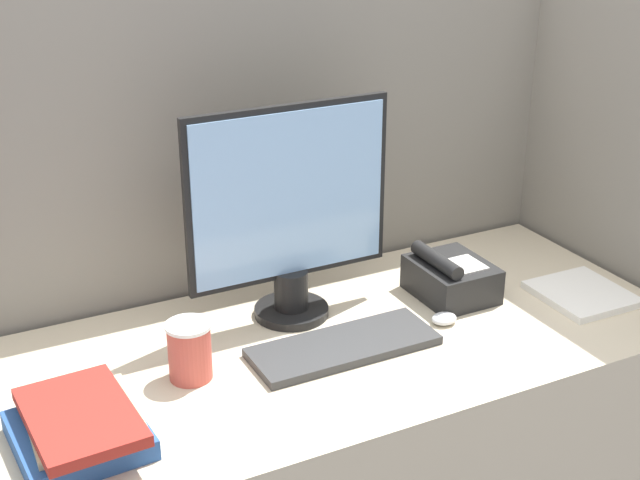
{
  "coord_description": "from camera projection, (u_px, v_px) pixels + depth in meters",
  "views": [
    {
      "loc": [
        -0.84,
        -1.2,
        1.79
      ],
      "look_at": [
        -0.02,
        0.4,
        1.01
      ],
      "focal_mm": 50.0,
      "sensor_mm": 36.0,
      "label": 1
    }
  ],
  "objects": [
    {
      "name": "desk",
      "position": [
        332.0,
        478.0,
        2.19
      ],
      "size": [
        1.65,
        0.73,
        0.77
      ],
      "color": "beige",
      "rests_on": "ground_plane"
    },
    {
      "name": "cubicle_panel_right",
      "position": [
        608.0,
        265.0,
        2.42
      ],
      "size": [
        0.04,
        0.79,
        1.53
      ],
      "color": "gray",
      "rests_on": "ground_plane"
    },
    {
      "name": "monitor",
      "position": [
        290.0,
        217.0,
        2.05
      ],
      "size": [
        0.5,
        0.18,
        0.52
      ],
      "color": "black",
      "rests_on": "desk"
    },
    {
      "name": "desk_telephone",
      "position": [
        450.0,
        278.0,
        2.22
      ],
      "size": [
        0.17,
        0.2,
        0.13
      ],
      "color": "black",
      "rests_on": "desk"
    },
    {
      "name": "cubicle_panel_rear",
      "position": [
        263.0,
        275.0,
        2.36
      ],
      "size": [
        2.05,
        0.04,
        1.53
      ],
      "color": "gray",
      "rests_on": "ground_plane"
    },
    {
      "name": "keyboard",
      "position": [
        342.0,
        347.0,
        1.99
      ],
      "size": [
        0.42,
        0.16,
        0.02
      ],
      "color": "#333333",
      "rests_on": "desk"
    },
    {
      "name": "paper_pile",
      "position": [
        582.0,
        294.0,
        2.23
      ],
      "size": [
        0.21,
        0.23,
        0.02
      ],
      "color": "white",
      "rests_on": "desk"
    },
    {
      "name": "coffee_cup",
      "position": [
        190.0,
        351.0,
        1.86
      ],
      "size": [
        0.1,
        0.1,
        0.13
      ],
      "color": "#BF4C3F",
      "rests_on": "desk"
    },
    {
      "name": "mouse",
      "position": [
        444.0,
        319.0,
        2.1
      ],
      "size": [
        0.06,
        0.05,
        0.03
      ],
      "color": "silver",
      "rests_on": "desk"
    },
    {
      "name": "book_stack",
      "position": [
        80.0,
        427.0,
        1.66
      ],
      "size": [
        0.24,
        0.29,
        0.08
      ],
      "color": "#264C8C",
      "rests_on": "desk"
    }
  ]
}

